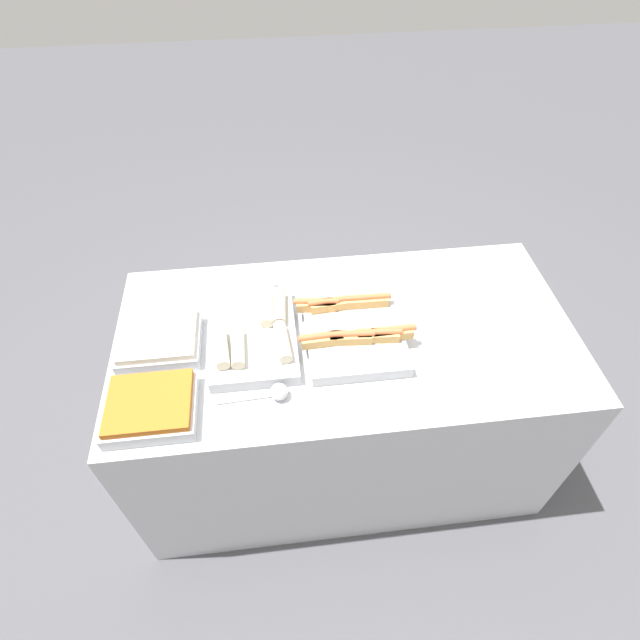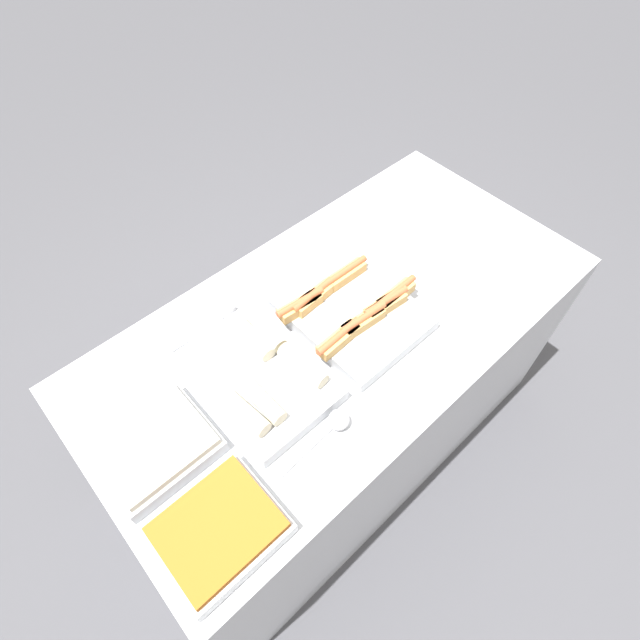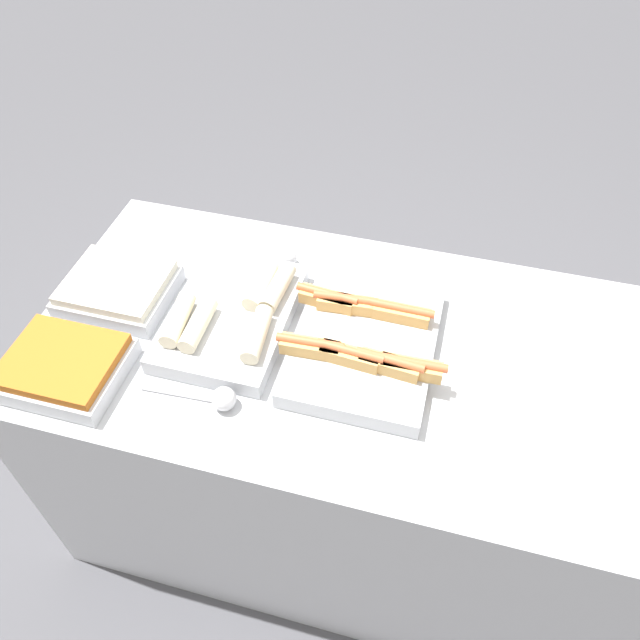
% 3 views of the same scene
% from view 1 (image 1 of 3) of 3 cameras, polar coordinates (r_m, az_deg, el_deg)
% --- Properties ---
extents(ground_plane, '(12.00, 12.00, 0.00)m').
position_cam_1_polar(ground_plane, '(2.59, 2.23, -14.46)').
color(ground_plane, '#4C4C51').
extents(counter, '(1.71, 0.87, 0.89)m').
position_cam_1_polar(counter, '(2.21, 2.56, -9.01)').
color(counter, '#B7BABF').
rests_on(counter, ground_plane).
extents(tray_hotdogs, '(0.42, 0.47, 0.10)m').
position_cam_1_polar(tray_hotdogs, '(1.84, 3.67, -0.69)').
color(tray_hotdogs, '#B7BABF').
rests_on(tray_hotdogs, counter).
extents(tray_wraps, '(0.31, 0.44, 0.10)m').
position_cam_1_polar(tray_wraps, '(1.82, -7.50, -1.68)').
color(tray_wraps, '#B7BABF').
rests_on(tray_wraps, counter).
extents(tray_side_front, '(0.29, 0.24, 0.07)m').
position_cam_1_polar(tray_side_front, '(1.71, -18.75, -9.40)').
color(tray_side_front, '#B7BABF').
rests_on(tray_side_front, counter).
extents(tray_side_back, '(0.29, 0.24, 0.07)m').
position_cam_1_polar(tray_side_back, '(1.88, -17.84, -2.25)').
color(tray_side_back, '#B7BABF').
rests_on(tray_side_back, counter).
extents(serving_spoon_near, '(0.24, 0.06, 0.06)m').
position_cam_1_polar(serving_spoon_near, '(1.67, -5.04, -8.24)').
color(serving_spoon_near, silver).
rests_on(serving_spoon_near, counter).
extents(serving_spoon_far, '(0.24, 0.06, 0.06)m').
position_cam_1_polar(serving_spoon_far, '(2.01, -5.92, 3.92)').
color(serving_spoon_far, silver).
rests_on(serving_spoon_far, counter).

